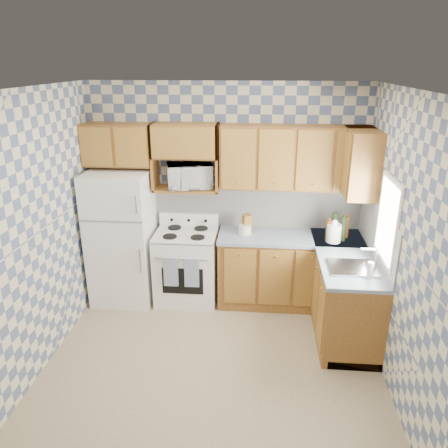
{
  "coord_description": "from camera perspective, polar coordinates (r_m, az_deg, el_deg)",
  "views": [
    {
      "loc": [
        0.43,
        -3.67,
        2.93
      ],
      "look_at": [
        0.05,
        0.75,
        1.25
      ],
      "focal_mm": 35.0,
      "sensor_mm": 36.0,
      "label": 1
    }
  ],
  "objects": [
    {
      "name": "refrigerator",
      "position": [
        5.61,
        -13.15,
        -1.71
      ],
      "size": [
        0.75,
        0.7,
        1.68
      ],
      "primitive_type": "cube",
      "color": "white",
      "rests_on": "floor"
    },
    {
      "name": "knife_block",
      "position": [
        5.39,
        3.02,
        0.08
      ],
      "size": [
        0.13,
        0.13,
        0.22
      ],
      "primitive_type": "cube",
      "rotation": [
        0.0,
        0.0,
        0.42
      ],
      "color": "brown",
      "rests_on": "countertop_back"
    },
    {
      "name": "bottle_0",
      "position": [
        5.34,
        14.15,
        -0.23
      ],
      "size": [
        0.07,
        0.07,
        0.31
      ],
      "primitive_type": "cylinder",
      "color": "black",
      "rests_on": "countertop_back"
    },
    {
      "name": "upper_cabinets_back",
      "position": [
        5.24,
        9.24,
        8.55
      ],
      "size": [
        1.75,
        0.33,
        0.74
      ],
      "primitive_type": "cube",
      "color": "brown",
      "rests_on": "back_wall"
    },
    {
      "name": "microwave_shelf",
      "position": [
        5.4,
        -4.89,
        4.57
      ],
      "size": [
        0.8,
        0.33,
        0.03
      ],
      "primitive_type": "cube",
      "color": "brown",
      "rests_on": "back_wall"
    },
    {
      "name": "backguard",
      "position": [
        5.64,
        -4.57,
        0.64
      ],
      "size": [
        0.76,
        0.08,
        0.17
      ],
      "primitive_type": "cube",
      "color": "white",
      "rests_on": "cooktop"
    },
    {
      "name": "microwave",
      "position": [
        5.37,
        -4.54,
        6.31
      ],
      "size": [
        0.61,
        0.49,
        0.3
      ],
      "primitive_type": "imported",
      "rotation": [
        0.0,
        0.0,
        0.26
      ],
      "color": "white",
      "rests_on": "microwave_shelf"
    },
    {
      "name": "bottle_3",
      "position": [
        5.27,
        13.49,
        -0.84
      ],
      "size": [
        0.07,
        0.07,
        0.25
      ],
      "primitive_type": "cylinder",
      "color": "#5F300F",
      "rests_on": "countertop_back"
    },
    {
      "name": "base_cabinets_back",
      "position": [
        5.57,
        8.5,
        -6.06
      ],
      "size": [
        1.75,
        0.6,
        0.88
      ],
      "primitive_type": "cube",
      "color": "brown",
      "rests_on": "floor"
    },
    {
      "name": "countertop_right",
      "position": [
        5.0,
        15.62,
        -4.02
      ],
      "size": [
        0.63,
        1.6,
        0.04
      ],
      "primitive_type": "cube",
      "color": "slate",
      "rests_on": "base_cabinets_right"
    },
    {
      "name": "countertop_back",
      "position": [
        5.38,
        8.76,
        -1.7
      ],
      "size": [
        1.77,
        0.63,
        0.04
      ],
      "primitive_type": "cube",
      "color": "slate",
      "rests_on": "base_cabinets_back"
    },
    {
      "name": "dish_towel_right",
      "position": [
        5.24,
        -4.25,
        -6.39
      ],
      "size": [
        0.17,
        0.02,
        0.37
      ],
      "primitive_type": "cube",
      "color": "navy",
      "rests_on": "stove_body"
    },
    {
      "name": "base_cabinets_right",
      "position": [
        5.21,
        15.19,
        -8.63
      ],
      "size": [
        0.6,
        1.6,
        0.88
      ],
      "primitive_type": "cube",
      "color": "brown",
      "rests_on": "floor"
    },
    {
      "name": "bottle_1",
      "position": [
        5.31,
        15.3,
        -0.6
      ],
      "size": [
        0.07,
        0.07,
        0.29
      ],
      "primitive_type": "cylinder",
      "color": "black",
      "rests_on": "countertop_back"
    },
    {
      "name": "backsplash_back",
      "position": [
        5.54,
        4.37,
        2.46
      ],
      "size": [
        2.6,
        0.02,
        0.56
      ],
      "primitive_type": "cube",
      "color": "white",
      "rests_on": "back_wall"
    },
    {
      "name": "back_wall",
      "position": [
        5.52,
        0.25,
        4.09
      ],
      "size": [
        3.4,
        0.02,
        2.7
      ],
      "primitive_type": "cube",
      "color": "slate",
      "rests_on": "ground"
    },
    {
      "name": "bottle_2",
      "position": [
        5.41,
        15.63,
        -0.33
      ],
      "size": [
        0.07,
        0.07,
        0.27
      ],
      "primitive_type": "cylinder",
      "color": "#5F300F",
      "rests_on": "countertop_back"
    },
    {
      "name": "floor",
      "position": [
        4.72,
        -1.46,
        -17.67
      ],
      "size": [
        3.4,
        3.4,
        0.0
      ],
      "primitive_type": "plane",
      "color": "#8E7958",
      "rests_on": "ground"
    },
    {
      "name": "stove_body",
      "position": [
        5.61,
        -4.86,
        -5.61
      ],
      "size": [
        0.76,
        0.65,
        0.9
      ],
      "primitive_type": "cube",
      "color": "white",
      "rests_on": "floor"
    },
    {
      "name": "upper_cabinets_fridge",
      "position": [
        5.48,
        -13.69,
        10.05
      ],
      "size": [
        0.82,
        0.33,
        0.5
      ],
      "primitive_type": "cube",
      "color": "brown",
      "rests_on": "back_wall"
    },
    {
      "name": "food_containers",
      "position": [
        5.35,
        2.72,
        -0.73
      ],
      "size": [
        0.17,
        0.17,
        0.11
      ],
      "primitive_type": null,
      "color": "beige",
      "rests_on": "countertop_back"
    },
    {
      "name": "backsplash_right",
      "position": [
        4.96,
        19.3,
        -0.92
      ],
      "size": [
        0.02,
        1.6,
        0.56
      ],
      "primitive_type": "cube",
      "color": "white",
      "rests_on": "right_wall"
    },
    {
      "name": "window",
      "position": [
        4.56,
        20.6,
        0.4
      ],
      "size": [
        0.02,
        0.66,
        0.86
      ],
      "primitive_type": "cube",
      "color": "white",
      "rests_on": "right_wall"
    },
    {
      "name": "sink",
      "position": [
        4.68,
        16.43,
        -5.52
      ],
      "size": [
        0.48,
        0.4,
        0.03
      ],
      "primitive_type": "cube",
      "color": "#B7B7BC",
      "rests_on": "countertop_right"
    },
    {
      "name": "upper_cabinets_right",
      "position": [
        5.16,
        17.33,
        7.71
      ],
      "size": [
        0.33,
        0.7,
        0.74
      ],
      "primitive_type": "cube",
      "color": "brown",
      "rests_on": "right_wall"
    },
    {
      "name": "dish_towel_left",
      "position": [
        5.29,
        -6.97,
        -6.25
      ],
      "size": [
        0.17,
        0.02,
        0.37
      ],
      "primitive_type": "cube",
      "color": "navy",
      "rests_on": "stove_body"
    },
    {
      "name": "electric_kettle",
      "position": [
        5.25,
        14.14,
        -1.17
      ],
      "size": [
        0.17,
        0.17,
        0.21
      ],
      "primitive_type": "cylinder",
      "color": "white",
      "rests_on": "countertop_back"
    },
    {
      "name": "cooktop",
      "position": [
        5.42,
        -5.0,
        -1.29
      ],
      "size": [
        0.76,
        0.65,
        0.02
      ],
      "primitive_type": "cube",
      "color": "silver",
      "rests_on": "stove_body"
    },
    {
      "name": "right_wall",
      "position": [
        4.19,
        22.15,
        -3.02
      ],
      "size": [
        0.02,
        3.2,
        2.7
      ],
      "primitive_type": "cube",
      "color": "slate",
      "rests_on": "ground"
    },
    {
      "name": "soap_bottle",
      "position": [
        4.5,
        18.53,
        -5.73
      ],
      "size": [
        0.06,
        0.06,
        0.17
      ],
      "primitive_type": "cylinder",
      "color": "beige",
      "rests_on": "countertop_right"
    }
  ]
}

